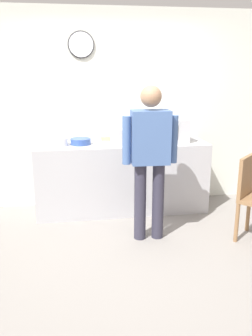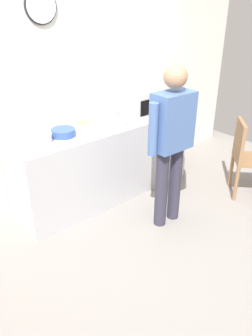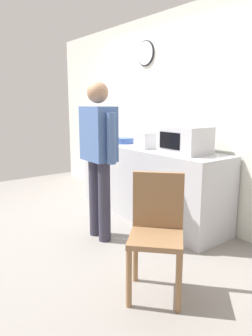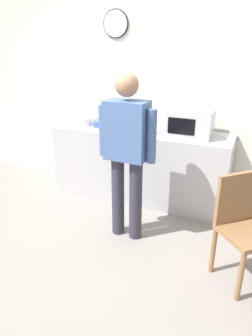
% 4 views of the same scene
% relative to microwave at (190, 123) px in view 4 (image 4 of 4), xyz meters
% --- Properties ---
extents(ground_plane, '(6.00, 6.00, 0.00)m').
position_rel_microwave_xyz_m(ground_plane, '(-0.71, -1.22, -1.06)').
color(ground_plane, gray).
extents(back_wall, '(5.40, 0.13, 2.60)m').
position_rel_microwave_xyz_m(back_wall, '(-0.71, 0.38, 0.24)').
color(back_wall, silver).
rests_on(back_wall, ground_plane).
extents(kitchen_counter, '(2.21, 0.62, 0.91)m').
position_rel_microwave_xyz_m(kitchen_counter, '(-0.60, -0.00, -0.61)').
color(kitchen_counter, '#B7B7BC').
rests_on(kitchen_counter, ground_plane).
extents(microwave, '(0.50, 0.39, 0.30)m').
position_rel_microwave_xyz_m(microwave, '(0.00, 0.00, 0.00)').
color(microwave, silver).
rests_on(microwave, kitchen_counter).
extents(sandwich_plate, '(0.25, 0.25, 0.07)m').
position_rel_microwave_xyz_m(sandwich_plate, '(-0.79, 0.13, -0.13)').
color(sandwich_plate, white).
rests_on(sandwich_plate, kitchen_counter).
extents(salad_bowl, '(0.21, 0.21, 0.09)m').
position_rel_microwave_xyz_m(salad_bowl, '(-1.39, -0.03, -0.10)').
color(salad_bowl, white).
rests_on(salad_bowl, kitchen_counter).
extents(cereal_bowl, '(0.25, 0.25, 0.08)m').
position_rel_microwave_xyz_m(cereal_bowl, '(-1.12, -0.00, -0.11)').
color(cereal_bowl, '#33519E').
rests_on(cereal_bowl, kitchen_counter).
extents(toaster, '(0.22, 0.18, 0.20)m').
position_rel_microwave_xyz_m(toaster, '(-0.55, -0.12, -0.05)').
color(toaster, silver).
rests_on(toaster, kitchen_counter).
extents(fork_utensil, '(0.08, 0.17, 0.01)m').
position_rel_microwave_xyz_m(fork_utensil, '(-1.04, -0.23, -0.15)').
color(fork_utensil, silver).
rests_on(fork_utensil, kitchen_counter).
extents(spoon_utensil, '(0.11, 0.15, 0.01)m').
position_rel_microwave_xyz_m(spoon_utensil, '(0.38, 0.08, -0.15)').
color(spoon_utensil, silver).
rests_on(spoon_utensil, kitchen_counter).
extents(person_standing, '(0.59, 0.25, 1.68)m').
position_rel_microwave_xyz_m(person_standing, '(-0.42, -0.87, -0.08)').
color(person_standing, '#302F3F').
rests_on(person_standing, ground_plane).
extents(wooden_chair, '(0.57, 0.57, 0.94)m').
position_rel_microwave_xyz_m(wooden_chair, '(0.71, -1.07, -0.54)').
color(wooden_chair, olive).
rests_on(wooden_chair, ground_plane).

